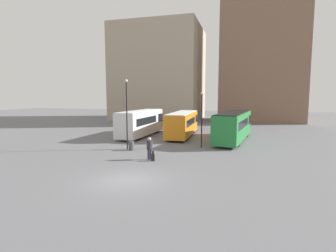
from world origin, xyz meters
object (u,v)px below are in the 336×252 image
at_px(traveler, 150,146).
at_px(lamp_post_1, 202,115).
at_px(bus_2, 234,125).
at_px(suitcase, 153,157).
at_px(bus_1, 183,123).
at_px(trash_bin, 131,146).
at_px(lamp_post_0, 127,109).
at_px(bus_0, 141,122).

relative_size(traveler, lamp_post_1, 0.33).
relative_size(bus_2, traveler, 6.43).
distance_m(bus_2, suitcase, 13.22).
distance_m(bus_1, suitcase, 13.64).
bearing_deg(traveler, trash_bin, 22.89).
height_order(traveler, lamp_post_1, lamp_post_1).
height_order(traveler, lamp_post_0, lamp_post_0).
bearing_deg(lamp_post_1, bus_0, 146.14).
xyz_separation_m(lamp_post_0, lamp_post_1, (6.84, 2.64, -0.60)).
height_order(bus_2, lamp_post_0, lamp_post_0).
bearing_deg(bus_2, bus_1, 82.19).
distance_m(lamp_post_0, trash_bin, 3.53).
bearing_deg(trash_bin, bus_0, 105.49).
xyz_separation_m(bus_0, suitcase, (5.75, -12.22, -1.49)).
relative_size(lamp_post_0, lamp_post_1, 1.21).
bearing_deg(suitcase, bus_1, -18.77).
bearing_deg(trash_bin, bus_2, 42.38).
xyz_separation_m(bus_2, suitcase, (-5.91, -11.73, -1.50)).
distance_m(traveler, trash_bin, 4.22).
distance_m(bus_1, lamp_post_1, 8.13).
xyz_separation_m(lamp_post_0, trash_bin, (0.61, -0.42, -3.45)).
xyz_separation_m(bus_2, trash_bin, (-9.20, -8.39, -1.37)).
relative_size(bus_0, trash_bin, 12.01).
height_order(suitcase, trash_bin, trash_bin).
distance_m(bus_0, suitcase, 13.59).
bearing_deg(lamp_post_0, traveler, -44.29).
distance_m(bus_0, bus_2, 11.67).
distance_m(suitcase, trash_bin, 4.69).
height_order(bus_0, suitcase, bus_0).
bearing_deg(lamp_post_1, traveler, -118.82).
bearing_deg(trash_bin, lamp_post_0, 145.64).
relative_size(bus_1, lamp_post_0, 1.62).
relative_size(bus_0, bus_2, 0.87).
relative_size(bus_0, lamp_post_1, 1.84).
xyz_separation_m(traveler, suitcase, (0.40, -0.33, -0.80)).
distance_m(bus_0, trash_bin, 9.32).
distance_m(bus_1, bus_2, 6.71).
height_order(bus_1, bus_2, bus_2).
bearing_deg(lamp_post_0, bus_2, 39.13).
distance_m(suitcase, lamp_post_0, 6.49).
distance_m(bus_0, bus_1, 5.38).
relative_size(traveler, suitcase, 2.24).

